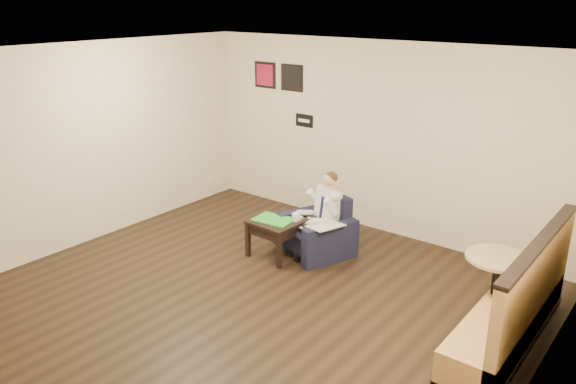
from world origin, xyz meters
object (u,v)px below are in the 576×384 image
Objects in this scene: seated_man at (311,218)px; smartphone at (289,217)px; armchair at (317,226)px; side_table at (277,238)px; cafe_table at (494,292)px; coffee_mug at (295,217)px; banquette at (510,290)px; green_folder at (274,219)px.

seated_man reaches higher than smartphone.
side_table is (-0.38, -0.39, -0.14)m from armchair.
cafe_table reaches higher than armchair.
armchair is 0.99× the size of cafe_table.
armchair is at bearing 56.30° from coffee_mug.
side_table is at bearing -113.57° from armchair.
armchair is 1.30× the size of side_table.
side_table is 3.14m from banquette.
seated_man is 0.54m from side_table.
armchair is 7.54× the size of coffee_mug.
armchair is 0.56m from side_table.
green_folder is 0.29m from coffee_mug.
green_folder is 3.16m from banquette.
banquette is at bearing -5.55° from coffee_mug.
seated_man is at bearing 33.55° from smartphone.
cafe_table is (2.95, 0.05, -0.11)m from green_folder.
seated_man is at bearing 170.92° from banquette.
seated_man is at bearing 39.98° from side_table.
green_folder is at bearing 177.61° from banquette.
armchair is at bearing 45.18° from smartphone.
green_folder is at bearing -148.63° from coffee_mug.
cafe_table is (2.92, 0.03, 0.16)m from side_table.
green_folder is at bearing -114.54° from armchair.
banquette is at bearing 12.10° from seated_man.
banquette is at bearing -42.18° from cafe_table.
smartphone is (-0.15, 0.05, -0.05)m from coffee_mug.
coffee_mug is at bearing -102.51° from armchair.
coffee_mug is at bearing 174.45° from banquette.
cafe_table reaches higher than smartphone.
armchair is 0.35× the size of banquette.
smartphone is (-0.28, -0.11, -0.02)m from seated_man.
coffee_mug is at bearing -7.10° from smartphone.
smartphone is at bearing -137.59° from seated_man.
coffee_mug is 2.71m from cafe_table.
side_table is 0.76× the size of cafe_table.
smartphone is (-0.32, -0.21, 0.12)m from armchair.
banquette reaches higher than seated_man.
side_table is at bearing -97.35° from smartphone.
side_table is 2.92m from cafe_table.
side_table is at bearing 31.37° from green_folder.
cafe_table is at bearing 0.62° from side_table.
cafe_table reaches higher than side_table.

